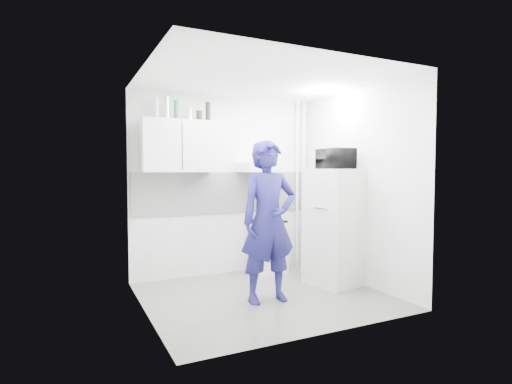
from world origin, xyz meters
name	(u,v)px	position (x,y,z in m)	size (l,w,h in m)	color
floor	(264,296)	(0.00, 0.00, 0.00)	(2.80, 2.80, 0.00)	#62645A
ceiling	(264,79)	(0.00, 0.00, 2.60)	(2.80, 2.80, 0.00)	white
wall_back	(226,186)	(0.00, 1.25, 1.30)	(2.80, 2.80, 0.00)	white
wall_left	(145,192)	(-1.40, 0.00, 1.30)	(2.60, 2.60, 0.00)	white
wall_right	(357,187)	(1.40, 0.00, 1.30)	(2.60, 2.60, 0.00)	white
person	(269,221)	(-0.03, -0.18, 0.94)	(0.68, 0.45, 1.87)	navy
stove	(267,247)	(0.56, 1.00, 0.38)	(0.48, 0.48, 0.76)	white
fridge	(335,227)	(1.10, 0.07, 0.77)	(0.64, 0.64, 1.54)	silver
stove_top	(267,221)	(0.56, 1.00, 0.77)	(0.46, 0.46, 0.03)	black
saucepan	(270,217)	(0.57, 0.93, 0.85)	(0.20, 0.20, 0.11)	silver
microwave	(336,159)	(1.10, 0.07, 1.67)	(0.34, 0.50, 0.27)	black
bottle_b	(156,108)	(-1.05, 1.07, 2.34)	(0.07, 0.07, 0.28)	#B2B7BC
bottle_c	(167,108)	(-0.91, 1.07, 2.35)	(0.07, 0.07, 0.30)	silver
bottle_d	(176,110)	(-0.78, 1.07, 2.33)	(0.06, 0.06, 0.26)	#144C1E
canister_a	(190,114)	(-0.60, 1.07, 2.29)	(0.07, 0.07, 0.19)	#B2B7BC
canister_b	(199,116)	(-0.46, 1.07, 2.27)	(0.08, 0.08, 0.15)	black
bottle_e	(208,112)	(-0.33, 1.07, 2.34)	(0.07, 0.07, 0.27)	black
upper_cabinet	(179,146)	(-0.75, 1.07, 1.85)	(1.00, 0.35, 0.70)	silver
range_hood	(261,167)	(0.45, 1.00, 1.57)	(0.60, 0.50, 0.14)	white
backsplash	(226,192)	(0.00, 1.24, 1.20)	(2.74, 0.03, 0.60)	white
pipe_a	(303,185)	(1.30, 1.17, 1.30)	(0.05, 0.05, 2.60)	white
pipe_b	(297,185)	(1.18, 1.17, 1.30)	(0.04, 0.04, 2.60)	white
ceiling_spot_fixture	(324,92)	(1.00, 0.20, 2.57)	(0.10, 0.10, 0.02)	white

